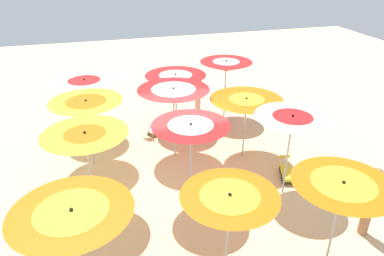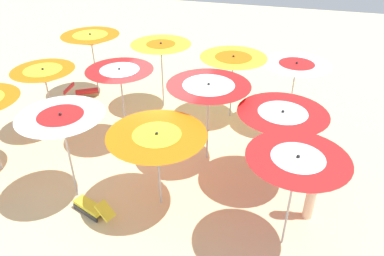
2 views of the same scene
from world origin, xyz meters
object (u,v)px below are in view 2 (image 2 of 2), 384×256
object	(u,v)px
beach_umbrella_0	(91,40)
beach_umbrella_3	(161,49)
beach_umbrella_10	(282,119)
beachgoer_1	(314,184)
lounger_1	(92,207)
lounger_3	(84,91)
beach_umbrella_5	(62,123)
beach_umbrella_8	(157,140)
beach_umbrella_6	(233,63)
beach_umbrella_1	(44,76)
beach_umbrella_7	(209,91)
lounger_2	(266,155)
beach_umbrella_9	(296,69)
lounger_0	(278,110)
beach_ball	(261,105)
beach_umbrella_4	(120,76)
beach_umbrella_11	(297,165)

from	to	relation	value
beach_umbrella_0	beach_umbrella_3	bearing A→B (deg)	-5.30
beach_umbrella_10	beachgoer_1	xyz separation A→B (m)	(0.92, -1.12, -0.95)
lounger_1	lounger_3	size ratio (longest dim) A/B	1.01
lounger_1	beach_umbrella_5	bearing A→B (deg)	-13.77
beach_umbrella_3	beach_umbrella_8	world-z (taller)	beach_umbrella_3
beach_umbrella_6	beach_umbrella_8	distance (m)	4.90
beach_umbrella_8	beach_umbrella_0	bearing A→B (deg)	131.13
beach_umbrella_1	beach_umbrella_3	bearing A→B (deg)	41.70
beach_umbrella_0	beach_umbrella_8	world-z (taller)	beach_umbrella_0
beach_umbrella_7	beachgoer_1	distance (m)	3.56
beach_umbrella_0	beachgoer_1	xyz separation A→B (m)	(8.05, -4.61, -1.17)
beach_umbrella_1	lounger_2	xyz separation A→B (m)	(6.90, 0.18, -1.75)
beachgoer_1	beach_umbrella_9	bearing A→B (deg)	120.85
lounger_0	beach_ball	world-z (taller)	lounger_0
beach_umbrella_0	beach_umbrella_8	xyz separation A→B (m)	(4.48, -5.13, -0.27)
beach_umbrella_3	lounger_0	xyz separation A→B (m)	(4.14, 0.43, -2.01)
beach_umbrella_6	beach_umbrella_0	bearing A→B (deg)	176.70
beach_umbrella_6	lounger_0	bearing A→B (deg)	16.32
beach_umbrella_3	beach_umbrella_4	world-z (taller)	beach_umbrella_4
beach_umbrella_5	beach_umbrella_7	world-z (taller)	beach_umbrella_5
beach_umbrella_7	beach_umbrella_8	size ratio (longest dim) A/B	1.07
beach_umbrella_0	lounger_0	world-z (taller)	beach_umbrella_0
beach_umbrella_11	lounger_3	world-z (taller)	beach_umbrella_11
beach_umbrella_6	beach_ball	world-z (taller)	beach_umbrella_6
beach_umbrella_8	beach_umbrella_9	xyz separation A→B (m)	(2.85, 4.84, 0.08)
beach_umbrella_10	lounger_2	xyz separation A→B (m)	(-0.29, 0.85, -1.75)
beach_umbrella_8	lounger_1	xyz separation A→B (m)	(-1.47, -0.81, -1.71)
beach_umbrella_11	lounger_1	size ratio (longest dim) A/B	1.91
beach_umbrella_5	beach_umbrella_9	size ratio (longest dim) A/B	1.10
beach_umbrella_0	lounger_3	distance (m)	2.06
beach_umbrella_3	lounger_2	xyz separation A→B (m)	(4.02, -2.38, -2.01)
beach_umbrella_4	beach_umbrella_5	distance (m)	2.70
beach_umbrella_8	lounger_1	world-z (taller)	beach_umbrella_8
beach_umbrella_7	beach_umbrella_1	bearing A→B (deg)	178.62
lounger_2	beachgoer_1	size ratio (longest dim) A/B	0.59
beach_umbrella_0	beach_umbrella_8	distance (m)	6.82
beach_umbrella_0	beach_umbrella_10	world-z (taller)	beach_umbrella_0
beach_ball	beach_umbrella_7	bearing A→B (deg)	-109.18
beach_umbrella_4	beach_umbrella_3	bearing A→B (deg)	82.46
beach_umbrella_4	lounger_2	distance (m)	4.81
beach_umbrella_9	beach_umbrella_5	bearing A→B (deg)	-134.16
beach_umbrella_4	beach_ball	size ratio (longest dim) A/B	7.16
beach_umbrella_7	beach_umbrella_8	xyz separation A→B (m)	(-0.66, -2.18, -0.30)
beach_umbrella_4	beach_umbrella_7	size ratio (longest dim) A/B	1.02
beach_umbrella_7	beach_ball	distance (m)	4.15
beach_umbrella_5	beach_umbrella_6	xyz separation A→B (m)	(3.03, 5.15, -0.21)
lounger_1	beach_umbrella_0	bearing A→B (deg)	-42.59
beach_umbrella_10	beach_ball	distance (m)	4.41
beach_umbrella_3	beach_ball	world-z (taller)	beach_umbrella_3
beachgoer_1	beach_umbrella_7	bearing A→B (deg)	171.72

